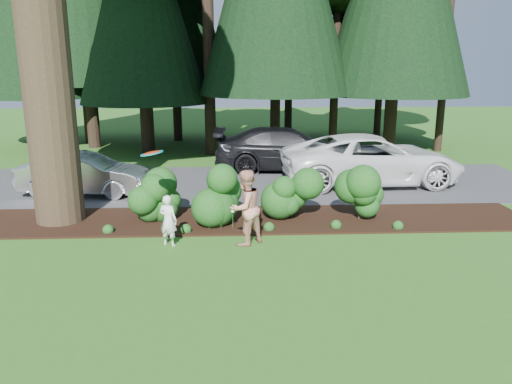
{
  "coord_description": "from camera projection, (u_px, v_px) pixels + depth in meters",
  "views": [
    {
      "loc": [
        0.01,
        -9.59,
        4.08
      ],
      "look_at": [
        0.53,
        1.27,
        1.3
      ],
      "focal_mm": 35.0,
      "sensor_mm": 36.0,
      "label": 1
    }
  ],
  "objects": [
    {
      "name": "ground",
      "position": [
        233.0,
        268.0,
        10.29
      ],
      "size": [
        80.0,
        80.0,
        0.0
      ],
      "primitive_type": "plane",
      "color": "#31661D",
      "rests_on": "ground"
    },
    {
      "name": "car_dark_suv",
      "position": [
        287.0,
        149.0,
        19.67
      ],
      "size": [
        5.8,
        2.54,
        1.66
      ],
      "primitive_type": "imported",
      "rotation": [
        0.0,
        0.0,
        1.53
      ],
      "color": "black",
      "rests_on": "driveway"
    },
    {
      "name": "mulch_bed",
      "position": [
        233.0,
        220.0,
        13.43
      ],
      "size": [
        16.0,
        2.5,
        0.05
      ],
      "primitive_type": "cube",
      "color": "black",
      "rests_on": "ground"
    },
    {
      "name": "frisbee",
      "position": [
        152.0,
        153.0,
        11.24
      ],
      "size": [
        0.52,
        0.52,
        0.13
      ],
      "color": "teal",
      "rests_on": "ground"
    },
    {
      "name": "car_silver_wagon",
      "position": [
        84.0,
        174.0,
        15.9
      ],
      "size": [
        4.17,
        1.82,
        1.33
      ],
      "primitive_type": "imported",
      "rotation": [
        0.0,
        0.0,
        1.47
      ],
      "color": "silver",
      "rests_on": "driveway"
    },
    {
      "name": "child",
      "position": [
        168.0,
        220.0,
        11.48
      ],
      "size": [
        0.52,
        0.45,
        1.21
      ],
      "primitive_type": "imported",
      "rotation": [
        0.0,
        0.0,
        2.71
      ],
      "color": "white",
      "rests_on": "ground"
    },
    {
      "name": "lily_cluster",
      "position": [
        221.0,
        212.0,
        12.48
      ],
      "size": [
        0.69,
        0.09,
        0.57
      ],
      "color": "#1A4A16",
      "rests_on": "ground"
    },
    {
      "name": "driveway",
      "position": [
        233.0,
        184.0,
        17.55
      ],
      "size": [
        22.0,
        6.0,
        0.03
      ],
      "primitive_type": "cube",
      "color": "#38383A",
      "rests_on": "ground"
    },
    {
      "name": "car_white_suv",
      "position": [
        372.0,
        159.0,
        17.31
      ],
      "size": [
        6.38,
        3.24,
        1.73
      ],
      "primitive_type": "imported",
      "rotation": [
        0.0,
        0.0,
        1.63
      ],
      "color": "white",
      "rests_on": "driveway"
    },
    {
      "name": "shrub_row",
      "position": [
        262.0,
        192.0,
        13.17
      ],
      "size": [
        6.53,
        1.6,
        1.61
      ],
      "color": "#1A4A16",
      "rests_on": "ground"
    },
    {
      "name": "adult",
      "position": [
        245.0,
        208.0,
        11.48
      ],
      "size": [
        1.09,
        1.07,
        1.77
      ],
      "primitive_type": "imported",
      "rotation": [
        0.0,
        0.0,
        3.86
      ],
      "color": "#CF431B",
      "rests_on": "ground"
    }
  ]
}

